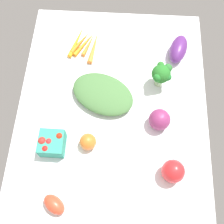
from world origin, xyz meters
The scene contains 10 objects.
tablecloth centered at (0.00, 0.00, 1.00)cm, with size 104.00×76.00×2.00cm, color white.
bell_pepper_red centered at (-22.53, -22.78, 6.73)cm, with size 8.21×8.21×9.46cm, color red.
heirloom_tomato_orange centered at (-13.05, 8.23, 5.17)cm, with size 6.34×6.34×6.34cm, color orange.
eggplant centered at (30.35, -26.81, 5.55)cm, with size 14.20×7.11×7.11cm, color #582671.
red_onion_near_basket centered at (-3.03, -18.32, 6.16)cm, with size 8.32×8.32×8.32cm, color #832C5E.
broccoli_head centered at (15.16, -18.73, 9.42)cm, with size 8.57×7.96×11.46cm.
roma_tomato centered at (-35.84, 17.74, 4.63)cm, with size 8.49×5.27×5.27cm, color #CE4229.
carrot_bunch centered at (32.73, 13.69, 3.07)cm, with size 20.09×13.69×2.38cm.
leafy_greens_clump centered at (7.45, 4.14, 4.63)cm, with size 25.73×17.45×5.25cm, color #44713C.
berry_basket centered at (-14.51, 21.48, 5.66)cm, with size 9.23×9.23×7.66cm.
Camera 1 is at (-43.08, -2.49, 104.39)cm, focal length 44.57 mm.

